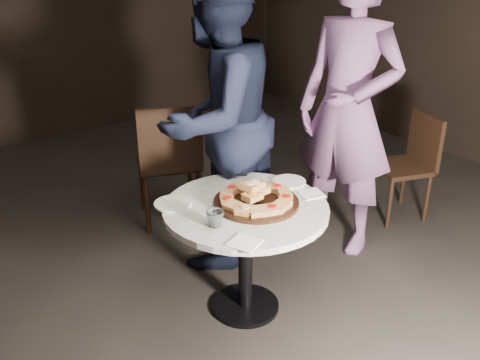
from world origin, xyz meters
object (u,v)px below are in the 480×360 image
Objects in this scene: focaccia_pile at (255,195)px; water_glass at (215,219)px; chair_right at (411,159)px; diner_teal at (348,111)px; diner_navy at (215,121)px; serving_board at (256,202)px; table at (246,226)px; chair_far at (169,156)px.

water_glass is at bearing -166.79° from focaccia_pile.
diner_teal is (-0.70, 0.03, 0.49)m from chair_right.
diner_navy is at bearing 55.04° from water_glass.
water_glass is 1.95m from chair_right.
serving_board is 1.11× the size of focaccia_pile.
focaccia_pile reaches higher than table.
diner_navy is (-1.46, 0.39, 0.48)m from chair_right.
chair_far reaches higher than focaccia_pile.
serving_board is at bearing -63.17° from chair_right.
table is at bearing 103.27° from chair_far.
table is at bearing 18.36° from water_glass.
focaccia_pile is at bearing -12.03° from table.
diner_navy is 0.99× the size of diner_teal.
diner_navy is at bearing 75.60° from serving_board.
diner_navy is 0.84m from diner_teal.
diner_navy is at bearing -130.20° from diner_teal.
focaccia_pile is at bearing 13.21° from water_glass.
water_glass is at bearing 92.53° from chair_far.
chair_far reaches higher than water_glass.
serving_board is 0.24× the size of diner_navy.
table is at bearing 167.97° from focaccia_pile.
chair_right reaches higher than table.
chair_far is at bearing 70.44° from water_glass.
serving_board is 0.24× the size of diner_teal.
chair_right is (1.67, 0.18, -0.08)m from table.
serving_board is 5.07× the size of water_glass.
diner_navy is (0.15, 0.59, 0.27)m from serving_board.
table is 2.18× the size of focaccia_pile.
chair_right is at bearing 7.81° from water_glass.
diner_navy is at bearing -85.07° from chair_right.
table is 0.96× the size of chair_far.
chair_far is at bearing 84.15° from serving_board.
water_glass is 0.05× the size of diner_teal.
chair_right reaches higher than water_glass.
serving_board is 1.64m from chair_right.
focaccia_pile is (-0.00, 0.01, 0.04)m from serving_board.
serving_board is at bearing -90.83° from diner_teal.
water_glass reaches higher than serving_board.
water_glass is 0.10× the size of chair_far.
table is 0.73m from diner_navy.
diner_teal reaches higher than water_glass.
chair_far is (0.17, 1.10, 0.00)m from table.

